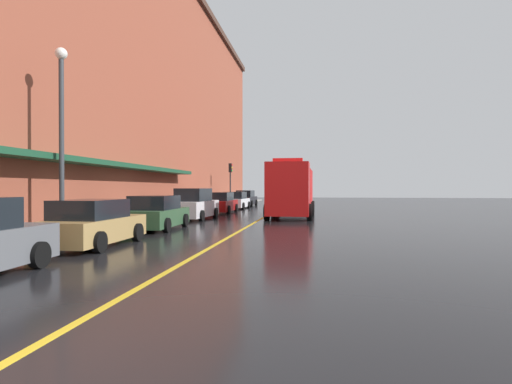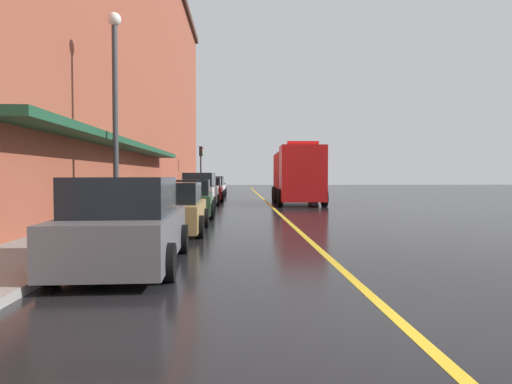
{
  "view_description": "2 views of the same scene",
  "coord_description": "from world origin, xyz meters",
  "px_view_note": "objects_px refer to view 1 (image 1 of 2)",
  "views": [
    {
      "loc": [
        3.34,
        -3.42,
        1.91
      ],
      "look_at": [
        -0.8,
        24.81,
        1.64
      ],
      "focal_mm": 28.51,
      "sensor_mm": 36.0,
      "label": 1
    },
    {
      "loc": [
        -1.93,
        -4.82,
        1.74
      ],
      "look_at": [
        -1.1,
        15.21,
        1.01
      ],
      "focal_mm": 31.78,
      "sensor_mm": 36.0,
      "label": 2
    }
  ],
  "objects_px": {
    "parked_car_3": "(195,205)",
    "street_lamp_left": "(61,121)",
    "fire_truck": "(292,191)",
    "parking_meter_1": "(139,205)",
    "parked_car_1": "(93,224)",
    "traffic_light_near": "(230,176)",
    "parked_car_4": "(220,203)",
    "parked_car_5": "(236,201)",
    "parking_meter_0": "(89,210)",
    "parked_car_2": "(156,213)",
    "parked_car_6": "(246,199)"
  },
  "relations": [
    {
      "from": "parked_car_4",
      "to": "parking_meter_0",
      "type": "relative_size",
      "value": 3.67
    },
    {
      "from": "parked_car_1",
      "to": "parked_car_6",
      "type": "relative_size",
      "value": 0.97
    },
    {
      "from": "parking_meter_0",
      "to": "street_lamp_left",
      "type": "height_order",
      "value": "street_lamp_left"
    },
    {
      "from": "parked_car_1",
      "to": "parked_car_6",
      "type": "distance_m",
      "value": 30.34
    },
    {
      "from": "fire_truck",
      "to": "traffic_light_near",
      "type": "distance_m",
      "value": 15.86
    },
    {
      "from": "parked_car_4",
      "to": "parked_car_6",
      "type": "relative_size",
      "value": 1.09
    },
    {
      "from": "street_lamp_left",
      "to": "fire_truck",
      "type": "bearing_deg",
      "value": 58.87
    },
    {
      "from": "parked_car_1",
      "to": "fire_truck",
      "type": "distance_m",
      "value": 15.35
    },
    {
      "from": "street_lamp_left",
      "to": "traffic_light_near",
      "type": "height_order",
      "value": "street_lamp_left"
    },
    {
      "from": "parked_car_5",
      "to": "traffic_light_near",
      "type": "relative_size",
      "value": 1.0
    },
    {
      "from": "parked_car_3",
      "to": "parked_car_4",
      "type": "distance_m",
      "value": 6.49
    },
    {
      "from": "parked_car_3",
      "to": "traffic_light_near",
      "type": "height_order",
      "value": "traffic_light_near"
    },
    {
      "from": "parked_car_2",
      "to": "traffic_light_near",
      "type": "xyz_separation_m",
      "value": [
        -1.34,
        22.86,
        2.41
      ]
    },
    {
      "from": "parked_car_4",
      "to": "parked_car_5",
      "type": "bearing_deg",
      "value": -0.54
    },
    {
      "from": "parking_meter_0",
      "to": "parked_car_6",
      "type": "bearing_deg",
      "value": 87.32
    },
    {
      "from": "parked_car_2",
      "to": "fire_truck",
      "type": "distance_m",
      "value": 10.5
    },
    {
      "from": "parked_car_1",
      "to": "traffic_light_near",
      "type": "height_order",
      "value": "traffic_light_near"
    },
    {
      "from": "parked_car_6",
      "to": "parked_car_3",
      "type": "bearing_deg",
      "value": -178.3
    },
    {
      "from": "parked_car_3",
      "to": "parked_car_4",
      "type": "bearing_deg",
      "value": 0.83
    },
    {
      "from": "parked_car_6",
      "to": "fire_truck",
      "type": "xyz_separation_m",
      "value": [
        5.83,
        -16.12,
        0.95
      ]
    },
    {
      "from": "parked_car_3",
      "to": "street_lamp_left",
      "type": "relative_size",
      "value": 0.7
    },
    {
      "from": "parked_car_5",
      "to": "parking_meter_0",
      "type": "height_order",
      "value": "parked_car_5"
    },
    {
      "from": "parked_car_1",
      "to": "parked_car_5",
      "type": "bearing_deg",
      "value": -0.78
    },
    {
      "from": "parked_car_5",
      "to": "parked_car_2",
      "type": "bearing_deg",
      "value": -178.59
    },
    {
      "from": "parked_car_6",
      "to": "street_lamp_left",
      "type": "xyz_separation_m",
      "value": [
        -1.91,
        -28.95,
        3.61
      ]
    },
    {
      "from": "parked_car_6",
      "to": "traffic_light_near",
      "type": "relative_size",
      "value": 1.04
    },
    {
      "from": "parked_car_5",
      "to": "street_lamp_left",
      "type": "relative_size",
      "value": 0.62
    },
    {
      "from": "parking_meter_1",
      "to": "street_lamp_left",
      "type": "bearing_deg",
      "value": -96.43
    },
    {
      "from": "parked_car_3",
      "to": "parked_car_4",
      "type": "relative_size",
      "value": 0.99
    },
    {
      "from": "parked_car_3",
      "to": "parking_meter_1",
      "type": "bearing_deg",
      "value": 166.62
    },
    {
      "from": "parked_car_2",
      "to": "fire_truck",
      "type": "height_order",
      "value": "fire_truck"
    },
    {
      "from": "fire_truck",
      "to": "parked_car_5",
      "type": "bearing_deg",
      "value": -149.24
    },
    {
      "from": "parked_car_2",
      "to": "parking_meter_0",
      "type": "xyz_separation_m",
      "value": [
        -1.4,
        -3.26,
        0.32
      ]
    },
    {
      "from": "parked_car_5",
      "to": "fire_truck",
      "type": "xyz_separation_m",
      "value": [
        5.73,
        -10.13,
        0.99
      ]
    },
    {
      "from": "parking_meter_0",
      "to": "parked_car_4",
      "type": "bearing_deg",
      "value": 84.96
    },
    {
      "from": "parking_meter_1",
      "to": "parked_car_2",
      "type": "bearing_deg",
      "value": -41.51
    },
    {
      "from": "fire_truck",
      "to": "parking_meter_0",
      "type": "relative_size",
      "value": 5.82
    },
    {
      "from": "parked_car_4",
      "to": "parked_car_6",
      "type": "height_order",
      "value": "parked_car_6"
    },
    {
      "from": "fire_truck",
      "to": "parking_meter_0",
      "type": "xyz_separation_m",
      "value": [
        -7.14,
        -11.99,
        -0.68
      ]
    },
    {
      "from": "parked_car_1",
      "to": "parking_meter_1",
      "type": "bearing_deg",
      "value": 11.31
    },
    {
      "from": "parked_car_3",
      "to": "street_lamp_left",
      "type": "height_order",
      "value": "street_lamp_left"
    },
    {
      "from": "parked_car_3",
      "to": "parking_meter_0",
      "type": "relative_size",
      "value": 3.64
    },
    {
      "from": "parked_car_2",
      "to": "parked_car_4",
      "type": "bearing_deg",
      "value": -2.07
    },
    {
      "from": "parked_car_5",
      "to": "street_lamp_left",
      "type": "height_order",
      "value": "street_lamp_left"
    },
    {
      "from": "fire_truck",
      "to": "parking_meter_1",
      "type": "distance_m",
      "value": 10.37
    },
    {
      "from": "parked_car_3",
      "to": "street_lamp_left",
      "type": "distance_m",
      "value": 11.08
    },
    {
      "from": "parked_car_1",
      "to": "parked_car_3",
      "type": "relative_size",
      "value": 0.9
    },
    {
      "from": "fire_truck",
      "to": "street_lamp_left",
      "type": "bearing_deg",
      "value": -29.88
    },
    {
      "from": "parked_car_5",
      "to": "parking_meter_0",
      "type": "xyz_separation_m",
      "value": [
        -1.41,
        -22.12,
        0.31
      ]
    },
    {
      "from": "parked_car_5",
      "to": "parked_car_4",
      "type": "bearing_deg",
      "value": -178.53
    }
  ]
}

